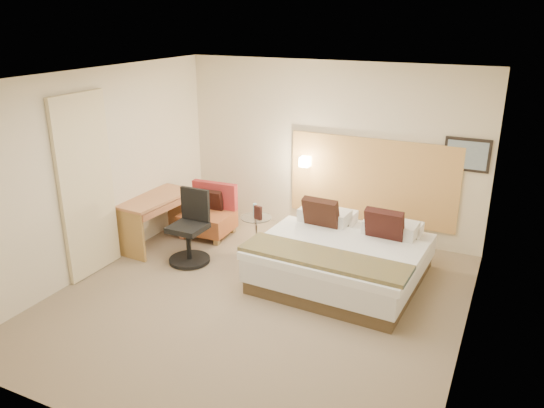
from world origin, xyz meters
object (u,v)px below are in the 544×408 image
at_px(lounge_chair, 209,215).
at_px(desk, 157,207).
at_px(side_table, 256,231).
at_px(bed, 343,257).
at_px(desk_chair, 190,233).

height_order(lounge_chair, desk, lounge_chair).
relative_size(lounge_chair, side_table, 1.45).
bearing_deg(bed, desk_chair, -169.49).
height_order(lounge_chair, side_table, lounge_chair).
bearing_deg(side_table, bed, -13.67).
xyz_separation_m(bed, desk_chair, (-2.13, -0.40, 0.10)).
bearing_deg(desk_chair, lounge_chair, 106.65).
xyz_separation_m(side_table, desk_chair, (-0.66, -0.75, 0.14)).
distance_m(side_table, desk, 1.53).
height_order(bed, side_table, bed).
distance_m(lounge_chair, desk_chair, 0.99).
distance_m(lounge_chair, desk, 0.88).
bearing_deg(desk, desk_chair, -18.67).
bearing_deg(bed, lounge_chair, 167.28).
height_order(bed, desk_chair, desk_chair).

